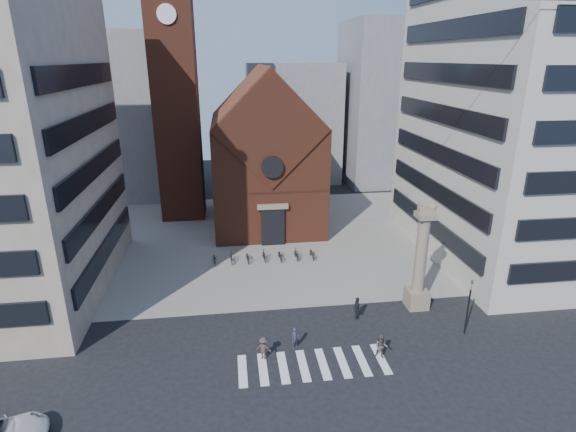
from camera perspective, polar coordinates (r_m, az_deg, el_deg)
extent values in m
plane|color=black|center=(32.91, 1.22, -15.25)|extent=(120.00, 120.00, 0.00)
cube|color=gray|center=(49.57, -2.15, -2.71)|extent=(46.00, 30.00, 0.05)
cube|color=brown|center=(53.42, -2.87, 5.66)|extent=(12.00, 16.00, 12.00)
cube|color=brown|center=(52.71, -3.02, 12.11)|extent=(12.00, 15.40, 12.00)
cube|color=brown|center=(44.47, -2.09, 10.75)|extent=(11.76, 0.50, 11.76)
cylinder|color=black|center=(44.70, -1.98, 6.23)|extent=(2.20, 0.30, 2.20)
cube|color=black|center=(46.86, -1.92, -1.46)|extent=(2.40, 0.30, 4.00)
cube|color=gray|center=(46.04, -1.95, 1.19)|extent=(3.20, 0.40, 0.50)
cube|color=brown|center=(55.12, -14.10, 15.04)|extent=(5.00, 5.00, 30.00)
cylinder|color=white|center=(52.58, -15.18, 23.52)|extent=(2.00, 0.20, 2.00)
cube|color=#BAB6A8|center=(48.01, 29.37, 13.82)|extent=(18.00, 22.00, 32.00)
cube|color=gray|center=(68.96, -21.26, 11.76)|extent=(16.00, 14.00, 22.00)
cube|color=gray|center=(73.08, 0.50, 11.83)|extent=(14.00, 12.00, 18.00)
cube|color=gray|center=(73.86, 13.60, 13.73)|extent=(16.00, 14.00, 24.00)
cube|color=gray|center=(37.55, 15.99, -9.99)|extent=(1.60, 1.60, 1.50)
cylinder|color=gray|center=(35.91, 16.54, -4.76)|extent=(0.90, 0.90, 6.00)
cube|color=gray|center=(34.76, 17.05, 0.06)|extent=(1.30, 1.30, 0.40)
cube|color=gray|center=(34.63, 17.11, 0.69)|extent=(1.20, 0.50, 0.55)
sphere|color=gray|center=(34.79, 17.98, 1.11)|extent=(0.56, 0.56, 0.56)
cube|color=gray|center=(34.31, 16.42, 1.29)|extent=(0.25, 0.15, 0.35)
cylinder|color=black|center=(34.85, 21.82, -11.26)|extent=(0.12, 0.12, 3.50)
imported|color=black|center=(33.86, 22.28, -8.11)|extent=(0.13, 0.16, 0.80)
imported|color=#332D3F|center=(31.60, 0.91, -15.22)|extent=(0.66, 0.58, 1.52)
imported|color=#4D453E|center=(31.21, 11.76, -15.94)|extent=(1.03, 0.92, 1.73)
imported|color=#222329|center=(34.95, 8.75, -11.49)|extent=(0.56, 1.09, 1.79)
imported|color=#46322E|center=(30.66, -3.12, -16.40)|extent=(1.17, 0.92, 1.59)
imported|color=black|center=(43.74, -9.29, -5.40)|extent=(0.74, 1.86, 0.96)
imported|color=black|center=(43.68, -7.21, -5.25)|extent=(0.61, 1.80, 1.06)
imported|color=black|center=(43.72, -5.13, -5.22)|extent=(0.74, 1.86, 0.96)
imported|color=black|center=(43.78, -3.06, -5.06)|extent=(0.61, 1.80, 1.06)
imported|color=black|center=(43.94, -0.99, -5.01)|extent=(0.74, 1.86, 0.96)
imported|color=black|center=(44.11, 1.06, -4.83)|extent=(0.61, 1.80, 1.06)
imported|color=black|center=(44.38, 3.09, -4.78)|extent=(0.74, 1.86, 0.96)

